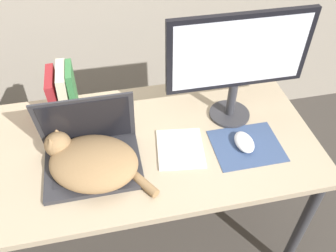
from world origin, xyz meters
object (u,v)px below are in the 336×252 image
Objects in this scene: external_monitor at (238,60)px; book_row at (63,94)px; computer_mouse at (244,142)px; laptop at (91,153)px; notepad at (180,149)px; cat at (91,161)px.

external_monitor is 2.38× the size of book_row.
external_monitor is 0.31m from computer_mouse.
laptop is 3.04× the size of computer_mouse.
computer_mouse is 0.50× the size of notepad.
cat reaches higher than computer_mouse.
cat is 0.57m from computer_mouse.
book_row reaches higher than notepad.
computer_mouse is 0.74m from book_row.
external_monitor reaches higher than computer_mouse.
external_monitor is (0.57, 0.18, 0.22)m from cat.
notepad is (0.33, 0.04, -0.05)m from cat.
laptop is 0.63m from external_monitor.
external_monitor is 0.69m from book_row.
computer_mouse is at bearing -26.36° from book_row.
laptop reaches higher than notepad.
laptop is at bearing 83.62° from cat.
laptop is 1.51× the size of book_row.
notepad is (0.33, -0.00, -0.05)m from laptop.
external_monitor is at bearing -12.74° from book_row.
external_monitor is 0.39m from notepad.
external_monitor is at bearing 17.39° from cat.
book_row is (-0.09, 0.29, 0.06)m from laptop.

